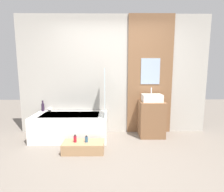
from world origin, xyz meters
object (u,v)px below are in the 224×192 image
(bottle_soap_primary, at_px, (75,139))
(bottle_soap_secondary, at_px, (86,139))
(bathtub, at_px, (71,126))
(sink, at_px, (152,98))
(vase_tall_dark, at_px, (43,107))
(wooden_step_bench, at_px, (84,147))
(vase_round_light, at_px, (50,109))

(bottle_soap_primary, xyz_separation_m, bottle_soap_secondary, (0.20, 0.00, -0.01))
(bathtub, height_order, bottle_soap_primary, bathtub)
(bathtub, bearing_deg, bottle_soap_secondary, -56.91)
(bathtub, height_order, sink, sink)
(bathtub, distance_m, sink, 1.80)
(sink, bearing_deg, vase_tall_dark, 176.01)
(wooden_step_bench, xyz_separation_m, bottle_soap_primary, (-0.14, 0.00, 0.15))
(bathtub, xyz_separation_m, bottle_soap_primary, (0.21, -0.63, -0.02))
(wooden_step_bench, height_order, bottle_soap_primary, bottle_soap_primary)
(wooden_step_bench, height_order, vase_tall_dark, vase_tall_dark)
(bottle_soap_secondary, bearing_deg, wooden_step_bench, 180.00)
(vase_tall_dark, height_order, bottle_soap_primary, vase_tall_dark)
(bottle_soap_primary, height_order, bottle_soap_secondary, bottle_soap_primary)
(vase_round_light, distance_m, bottle_soap_primary, 1.20)
(bathtub, bearing_deg, vase_round_light, 151.88)
(bathtub, distance_m, vase_tall_dark, 0.81)
(vase_round_light, bearing_deg, bottle_soap_primary, -51.08)
(bathtub, height_order, vase_round_light, vase_round_light)
(bathtub, relative_size, vase_tall_dark, 6.25)
(bathtub, xyz_separation_m, sink, (1.71, 0.13, 0.58))
(bathtub, bearing_deg, wooden_step_bench, -60.47)
(vase_tall_dark, bearing_deg, wooden_step_bench, -41.88)
(bathtub, height_order, bottle_soap_secondary, bathtub)
(bottle_soap_primary, bearing_deg, sink, 26.73)
(bathtub, height_order, wooden_step_bench, bathtub)
(wooden_step_bench, height_order, vase_round_light, vase_round_light)
(bottle_soap_secondary, bearing_deg, vase_tall_dark, 139.56)
(sink, distance_m, bottle_soap_primary, 1.77)
(bathtub, distance_m, bottle_soap_secondary, 0.75)
(wooden_step_bench, relative_size, vase_round_light, 7.42)
(bottle_soap_primary, bearing_deg, vase_round_light, 128.92)
(bathtub, distance_m, wooden_step_bench, 0.74)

